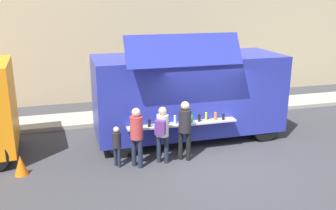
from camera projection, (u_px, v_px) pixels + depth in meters
ground_plane at (216, 162)px, 10.59m from camera, size 60.00×60.00×0.00m
curb_strip at (65, 121)px, 13.85m from camera, size 28.00×1.60×0.15m
building_behind at (80, 16)px, 16.68m from camera, size 32.00×2.40×7.51m
food_truck_main at (188, 94)px, 12.07m from camera, size 6.09×2.84×3.58m
traffic_cone_orange at (21, 165)px, 9.76m from camera, size 0.36×0.36×0.55m
trash_bin at (263, 99)px, 15.61m from camera, size 0.60×0.60×0.86m
customer_front_ordering at (185, 126)px, 10.45m from camera, size 0.36×0.36×1.76m
customer_mid_with_backpack at (162, 130)px, 10.24m from camera, size 0.46×0.54×1.66m
customer_rear_waiting at (137, 132)px, 10.02m from camera, size 0.35×0.35×1.71m
child_near_queue at (117, 143)px, 10.13m from camera, size 0.24×0.24×1.18m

